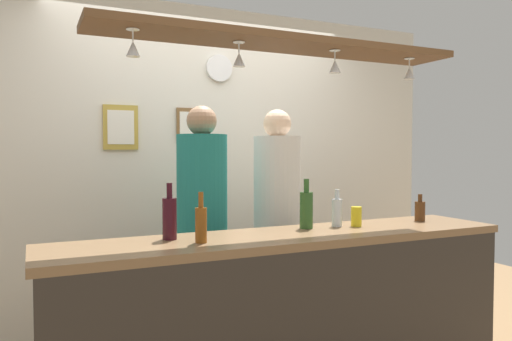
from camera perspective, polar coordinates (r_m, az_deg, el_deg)
name	(u,v)px	position (r m, az deg, el deg)	size (l,w,h in m)	color
back_wall	(205,165)	(4.07, -5.94, 0.64)	(4.40, 0.06, 2.60)	silver
bar_counter	(303,294)	(2.72, 5.50, -14.14)	(2.70, 0.55, 0.95)	brown
overhead_glass_rack	(286,43)	(2.85, 3.50, 14.65)	(2.20, 0.36, 0.04)	brown
hanging_wineglass_far_left	(133,48)	(2.49, -14.20, 13.75)	(0.07, 0.07, 0.13)	silver
hanging_wineglass_left	(239,59)	(2.69, -2.01, 12.95)	(0.07, 0.07, 0.13)	silver
hanging_wineglass_center_left	(335,66)	(2.94, 9.21, 12.02)	(0.07, 0.07, 0.13)	silver
hanging_wineglass_center	(409,73)	(3.30, 17.50, 10.87)	(0.07, 0.07, 0.13)	silver
person_left_teal_shirt	(202,207)	(3.31, -6.33, -4.27)	(0.34, 0.34, 1.72)	#2D334C
person_right_white_patterned_shirt	(277,204)	(3.53, 2.48, -3.90)	(0.34, 0.34, 1.72)	#2D334C
bottle_beer_amber_tall	(201,223)	(2.51, -6.45, -6.16)	(0.06, 0.06, 0.26)	brown
bottle_wine_dark_red	(170,217)	(2.62, -10.08, -5.41)	(0.08, 0.08, 0.30)	#380F19
bottle_champagne_green	(306,209)	(2.96, 5.91, -4.49)	(0.08, 0.08, 0.30)	#2D5623
bottle_soda_clear	(337,212)	(3.06, 9.45, -4.77)	(0.06, 0.06, 0.23)	silver
bottle_beer_brown_stubby	(420,210)	(3.44, 18.64, -4.45)	(0.07, 0.07, 0.18)	#512D14
drink_can	(356,217)	(3.10, 11.66, -5.30)	(0.07, 0.07, 0.12)	yellow
picture_frame_crest	(188,124)	(3.99, -8.01, 5.40)	(0.18, 0.02, 0.26)	brown
picture_frame_caricature	(121,127)	(3.86, -15.56, 4.89)	(0.26, 0.02, 0.34)	#B29338
wall_clock	(219,68)	(4.12, -4.32, 11.86)	(0.22, 0.22, 0.03)	white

